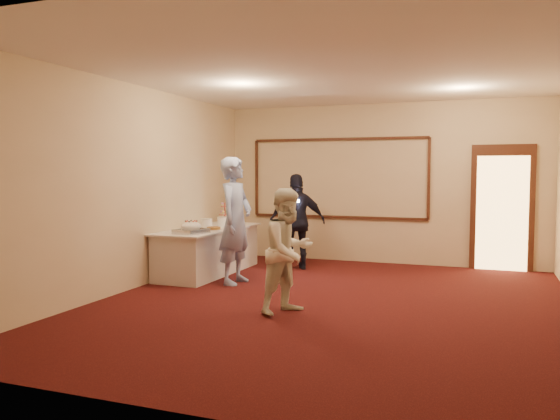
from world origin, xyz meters
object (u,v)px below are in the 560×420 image
Objects in this scene: plate_stack_b at (223,222)px; woman at (289,251)px; buffet_table at (208,250)px; plate_stack_a at (207,223)px; man at (236,221)px; tart at (214,229)px; pavlova_tray at (191,228)px; guest at (297,222)px; cupcake_stand at (225,215)px.

plate_stack_b is 0.13× the size of woman.
plate_stack_a is at bearing -179.21° from buffet_table.
buffet_table is 1.17m from man.
plate_stack_b is (0.10, 0.36, 0.47)m from buffet_table.
plate_stack_a reaches higher than tart.
man reaches higher than woman.
man is (0.66, 0.20, 0.12)m from pavlova_tray.
buffet_table is at bearing 99.51° from pavlova_tray.
pavlova_tray is 1.18m from plate_stack_b.
woman is at bearing -43.02° from buffet_table.
man is at bearing 16.96° from pavlova_tray.
tart is at bearing 75.04° from woman.
buffet_table is at bearing 0.79° from plate_stack_a.
plate_stack_b is at bearing 38.18° from man.
buffet_table is 1.43× the size of guest.
tart is 1.57m from guest.
pavlova_tray is 0.34× the size of guest.
pavlova_tray is at bearing -81.32° from cupcake_stand.
pavlova_tray is at bearing -100.49° from tart.
tart is 0.17× the size of woman.
buffet_table is at bearing 10.58° from guest.
pavlova_tray is 0.70m from man.
plate_stack_b is (-0.04, 1.18, 0.00)m from pavlova_tray.
plate_stack_b is at bearing 91.88° from pavlova_tray.
woman is (1.35, -1.39, -0.21)m from man.
cupcake_stand is 0.25× the size of guest.
man is 1.28× the size of woman.
buffet_table is 5.73× the size of cupcake_stand.
cupcake_stand is at bearing 96.24° from plate_stack_a.
pavlova_tray reaches higher than buffet_table.
guest is at bearing 47.95° from tart.
woman is at bearing -42.65° from plate_stack_a.
cupcake_stand is 1.78m from man.
buffet_table is 0.54m from tart.
cupcake_stand is at bearing 65.43° from woman.
tart is 0.15× the size of guest.
tart is at bearing 79.51° from pavlova_tray.
plate_stack_b is 0.64m from tart.
cupcake_stand is 0.92m from plate_stack_a.
cupcake_stand reaches higher than buffet_table.
buffet_table is 0.95m from pavlova_tray.
woman is (2.27, -2.91, -0.16)m from cupcake_stand.
tart is (0.14, -0.62, -0.06)m from plate_stack_b.
guest is (1.19, 0.54, -0.01)m from plate_stack_b.
plate_stack_b is (0.13, 0.36, 0.00)m from plate_stack_a.
plate_stack_b is 1.21m from man.
woman reaches higher than plate_stack_a.
buffet_table is 9.31× the size of tart.
pavlova_tray is 0.30× the size of man.
woman is (2.15, -2.00, 0.38)m from buffet_table.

